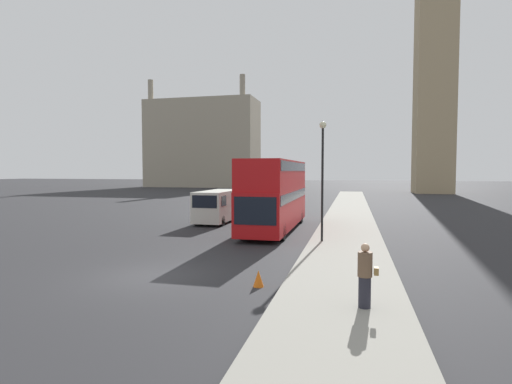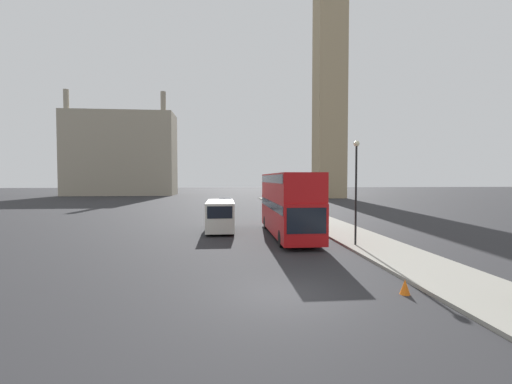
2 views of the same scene
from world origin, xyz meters
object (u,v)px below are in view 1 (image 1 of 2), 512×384
object	(u,v)px
street_lamp	(323,164)
red_double_decker_bus	(275,192)
parked_sedan	(277,196)
white_van	(218,205)
pedestrian	(365,276)

from	to	relation	value
street_lamp	red_double_decker_bus	bearing A→B (deg)	127.89
red_double_decker_bus	parked_sedan	distance (m)	24.42
white_van	street_lamp	world-z (taller)	street_lamp
red_double_decker_bus	parked_sedan	size ratio (longest dim) A/B	2.50
red_double_decker_bus	white_van	world-z (taller)	red_double_decker_bus
red_double_decker_bus	street_lamp	world-z (taller)	street_lamp
pedestrian	red_double_decker_bus	bearing A→B (deg)	110.07
red_double_decker_bus	parked_sedan	bearing A→B (deg)	100.46
white_van	street_lamp	bearing A→B (deg)	-40.58
pedestrian	white_van	bearing A→B (deg)	120.64
red_double_decker_bus	white_van	size ratio (longest dim) A/B	1.90
white_van	street_lamp	distance (m)	11.21
pedestrian	parked_sedan	size ratio (longest dim) A/B	0.40
pedestrian	street_lamp	bearing A→B (deg)	100.76
red_double_decker_bus	pedestrian	size ratio (longest dim) A/B	6.32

